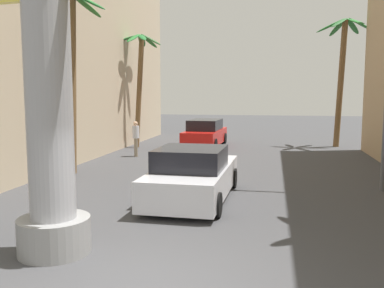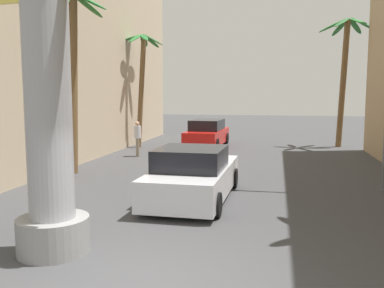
{
  "view_description": "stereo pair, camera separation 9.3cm",
  "coord_description": "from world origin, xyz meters",
  "px_view_note": "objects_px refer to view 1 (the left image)",
  "views": [
    {
      "loc": [
        2.07,
        -6.17,
        3.09
      ],
      "look_at": [
        0.0,
        4.73,
        1.77
      ],
      "focal_mm": 40.0,
      "sensor_mm": 36.0,
      "label": 1
    },
    {
      "loc": [
        2.16,
        -6.15,
        3.09
      ],
      "look_at": [
        0.0,
        4.73,
        1.77
      ],
      "focal_mm": 40.0,
      "sensor_mm": 36.0,
      "label": 2
    }
  ],
  "objects_px": {
    "car_far": "(205,134)",
    "palm_tree_far_left": "(139,69)",
    "pedestrian_far_left": "(136,136)",
    "palm_tree_far_right": "(343,63)",
    "car_lead": "(193,176)",
    "palm_tree_mid_left": "(69,64)",
    "neon_sign_pole": "(46,22)",
    "street_lamp": "(378,46)"
  },
  "relations": [
    {
      "from": "pedestrian_far_left",
      "to": "palm_tree_far_right",
      "type": "bearing_deg",
      "value": 28.81
    },
    {
      "from": "palm_tree_far_right",
      "to": "car_lead",
      "type": "bearing_deg",
      "value": -113.98
    },
    {
      "from": "neon_sign_pole",
      "to": "pedestrian_far_left",
      "type": "bearing_deg",
      "value": 101.12
    },
    {
      "from": "street_lamp",
      "to": "pedestrian_far_left",
      "type": "relative_size",
      "value": 4.38
    },
    {
      "from": "palm_tree_far_right",
      "to": "pedestrian_far_left",
      "type": "distance_m",
      "value": 12.39
    },
    {
      "from": "neon_sign_pole",
      "to": "car_lead",
      "type": "relative_size",
      "value": 2.01
    },
    {
      "from": "car_lead",
      "to": "palm_tree_mid_left",
      "type": "relative_size",
      "value": 0.72
    },
    {
      "from": "neon_sign_pole",
      "to": "palm_tree_far_right",
      "type": "bearing_deg",
      "value": 66.52
    },
    {
      "from": "street_lamp",
      "to": "palm_tree_far_right",
      "type": "distance_m",
      "value": 11.28
    },
    {
      "from": "palm_tree_far_left",
      "to": "palm_tree_mid_left",
      "type": "xyz_separation_m",
      "value": [
        -0.15,
        -8.15,
        -0.24
      ]
    },
    {
      "from": "palm_tree_far_left",
      "to": "neon_sign_pole",
      "type": "bearing_deg",
      "value": -78.18
    },
    {
      "from": "street_lamp",
      "to": "palm_tree_far_left",
      "type": "bearing_deg",
      "value": 139.35
    },
    {
      "from": "palm_tree_far_right",
      "to": "street_lamp",
      "type": "bearing_deg",
      "value": -93.32
    },
    {
      "from": "car_lead",
      "to": "palm_tree_far_left",
      "type": "distance_m",
      "value": 13.06
    },
    {
      "from": "palm_tree_far_left",
      "to": "palm_tree_mid_left",
      "type": "height_order",
      "value": "palm_tree_mid_left"
    },
    {
      "from": "car_far",
      "to": "pedestrian_far_left",
      "type": "xyz_separation_m",
      "value": [
        -2.69,
        -4.65,
        0.27
      ]
    },
    {
      "from": "street_lamp",
      "to": "car_far",
      "type": "height_order",
      "value": "street_lamp"
    },
    {
      "from": "street_lamp",
      "to": "pedestrian_far_left",
      "type": "xyz_separation_m",
      "value": [
        -9.69,
        5.57,
        -3.52
      ]
    },
    {
      "from": "car_far",
      "to": "palm_tree_far_left",
      "type": "height_order",
      "value": "palm_tree_far_left"
    },
    {
      "from": "neon_sign_pole",
      "to": "street_lamp",
      "type": "bearing_deg",
      "value": 43.67
    },
    {
      "from": "pedestrian_far_left",
      "to": "palm_tree_far_left",
      "type": "bearing_deg",
      "value": 104.29
    },
    {
      "from": "palm_tree_far_right",
      "to": "pedestrian_far_left",
      "type": "xyz_separation_m",
      "value": [
        -10.35,
        -5.69,
        -3.77
      ]
    },
    {
      "from": "palm_tree_mid_left",
      "to": "neon_sign_pole",
      "type": "bearing_deg",
      "value": -65.99
    },
    {
      "from": "car_far",
      "to": "street_lamp",
      "type": "bearing_deg",
      "value": -55.58
    },
    {
      "from": "neon_sign_pole",
      "to": "palm_tree_far_left",
      "type": "relative_size",
      "value": 1.56
    },
    {
      "from": "palm_tree_mid_left",
      "to": "pedestrian_far_left",
      "type": "height_order",
      "value": "palm_tree_mid_left"
    },
    {
      "from": "street_lamp",
      "to": "car_far",
      "type": "relative_size",
      "value": 1.59
    },
    {
      "from": "street_lamp",
      "to": "palm_tree_far_left",
      "type": "relative_size",
      "value": 1.17
    },
    {
      "from": "car_far",
      "to": "palm_tree_mid_left",
      "type": "bearing_deg",
      "value": -111.9
    },
    {
      "from": "street_lamp",
      "to": "palm_tree_far_right",
      "type": "bearing_deg",
      "value": 86.68
    },
    {
      "from": "car_lead",
      "to": "palm_tree_far_right",
      "type": "distance_m",
      "value": 15.38
    },
    {
      "from": "street_lamp",
      "to": "car_lead",
      "type": "distance_m",
      "value": 6.98
    },
    {
      "from": "palm_tree_far_left",
      "to": "street_lamp",
      "type": "bearing_deg",
      "value": -40.65
    },
    {
      "from": "palm_tree_far_right",
      "to": "palm_tree_far_left",
      "type": "bearing_deg",
      "value": -169.09
    },
    {
      "from": "car_lead",
      "to": "street_lamp",
      "type": "bearing_deg",
      "value": 23.06
    },
    {
      "from": "street_lamp",
      "to": "palm_tree_far_left",
      "type": "height_order",
      "value": "street_lamp"
    },
    {
      "from": "car_far",
      "to": "palm_tree_mid_left",
      "type": "xyz_separation_m",
      "value": [
        -3.73,
        -9.28,
        3.46
      ]
    },
    {
      "from": "car_lead",
      "to": "neon_sign_pole",
      "type": "bearing_deg",
      "value": -111.98
    },
    {
      "from": "car_lead",
      "to": "palm_tree_mid_left",
      "type": "height_order",
      "value": "palm_tree_mid_left"
    },
    {
      "from": "neon_sign_pole",
      "to": "street_lamp",
      "type": "xyz_separation_m",
      "value": [
        7.24,
        6.91,
        0.15
      ]
    },
    {
      "from": "neon_sign_pole",
      "to": "pedestrian_far_left",
      "type": "height_order",
      "value": "neon_sign_pole"
    },
    {
      "from": "palm_tree_mid_left",
      "to": "palm_tree_far_right",
      "type": "distance_m",
      "value": 15.38
    }
  ]
}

